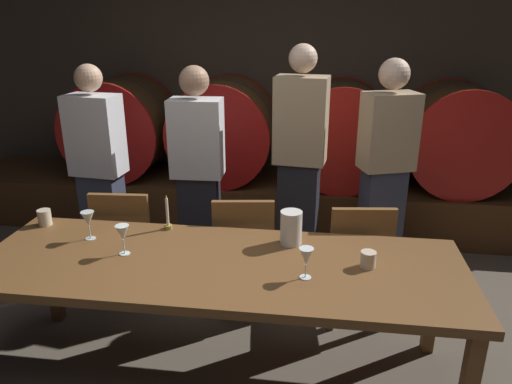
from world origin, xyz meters
The scene contains 21 objects.
back_wall centered at (0.00, 2.90, 1.26)m, with size 7.00×0.24×2.52m, color #473A2D.
barrel_shelf centered at (0.00, 2.35, 0.23)m, with size 6.30×0.90×0.46m, color #4C2D16.
wine_barrel_far_left centered at (-1.59, 2.35, 0.94)m, with size 0.97×0.79×0.97m.
wine_barrel_center_left centered at (-0.55, 2.35, 0.94)m, with size 0.97×0.79×0.97m.
wine_barrel_center_right centered at (0.57, 2.35, 0.94)m, with size 0.97×0.79×0.97m.
wine_barrel_far_right centered at (1.60, 2.35, 0.94)m, with size 0.97×0.79×0.97m.
dining_table centered at (-0.14, 0.12, 0.68)m, with size 2.63×0.88×0.74m.
chair_left centered at (-0.95, 0.79, 0.49)m, with size 0.43×0.43×0.88m.
chair_center centered at (-0.11, 0.78, 0.49)m, with size 0.45×0.45×0.88m.
chair_right centered at (0.65, 0.75, 0.49)m, with size 0.45×0.45×0.88m.
guest_far_left centered at (-1.29, 1.18, 0.85)m, with size 0.40×0.28×1.66m.
guest_center_left centered at (-0.53, 1.23, 0.85)m, with size 0.39×0.25×1.66m.
guest_center_right centered at (0.22, 1.39, 0.93)m, with size 0.41×0.29×1.80m.
guest_far_right centered at (0.86, 1.41, 0.88)m, with size 0.44×0.35×1.71m.
candle_center centered at (-0.54, 0.50, 0.81)m, with size 0.05×0.05×0.23m.
pitcher centered at (0.23, 0.40, 0.84)m, with size 0.13×0.13×0.20m.
wine_glass_left centered at (-0.95, 0.30, 0.87)m, with size 0.08×0.08×0.17m.
wine_glass_center centered at (-0.68, 0.14, 0.87)m, with size 0.08×0.08×0.17m.
wine_glass_right centered at (0.33, 0.02, 0.86)m, with size 0.07×0.07×0.17m.
cup_left centered at (-1.33, 0.45, 0.79)m, with size 0.08×0.08×0.10m, color beige.
cup_right centered at (0.65, 0.17, 0.79)m, with size 0.08×0.08×0.09m, color beige.
Camera 1 is at (0.36, -2.14, 2.00)m, focal length 33.91 mm.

